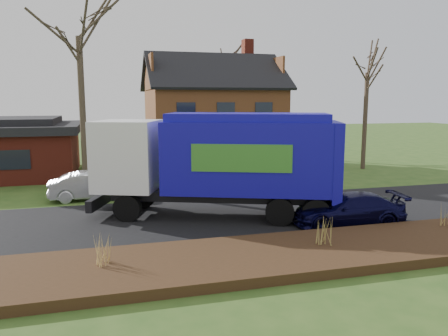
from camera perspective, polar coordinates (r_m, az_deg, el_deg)
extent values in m
plane|color=#2D4F1A|center=(18.62, 2.66, -6.13)|extent=(120.00, 120.00, 0.00)
cube|color=black|center=(18.62, 2.66, -6.10)|extent=(80.00, 7.00, 0.02)
cube|color=black|center=(13.86, 9.50, -10.98)|extent=(80.00, 3.50, 0.30)
cube|color=beige|center=(32.20, -1.54, 2.75)|extent=(9.00, 7.50, 2.70)
cube|color=#502916|center=(32.02, -1.56, 7.64)|extent=(9.00, 7.50, 2.80)
cube|color=maroon|center=(33.98, 3.09, 15.08)|extent=(0.70, 0.90, 1.60)
cube|color=beige|center=(30.84, -12.59, 2.16)|extent=(3.50, 5.50, 2.60)
cube|color=black|center=(30.71, -12.68, 4.79)|extent=(3.90, 5.90, 0.24)
cube|color=maroon|center=(30.99, -27.11, 1.61)|extent=(9.00, 7.50, 2.80)
cylinder|color=black|center=(17.91, -12.50, -5.12)|extent=(1.16, 0.74, 1.10)
cylinder|color=black|center=(19.98, -10.51, -3.60)|extent=(1.16, 0.74, 1.10)
cylinder|color=black|center=(17.04, 7.29, -5.71)|extent=(1.16, 0.74, 1.10)
cylinder|color=black|center=(19.20, 7.13, -4.03)|extent=(1.16, 0.74, 1.10)
cylinder|color=black|center=(17.13, 11.93, -5.75)|extent=(1.16, 0.74, 1.10)
cylinder|color=black|center=(19.28, 11.24, -4.08)|extent=(1.16, 0.74, 1.10)
cube|color=black|center=(18.12, -0.18, -3.61)|extent=(8.97, 4.45, 0.37)
cube|color=white|center=(18.67, -12.41, 1.68)|extent=(3.23, 3.35, 2.86)
cube|color=black|center=(19.05, -15.77, 2.17)|extent=(0.91, 2.21, 0.95)
cube|color=black|center=(19.44, -15.79, -4.04)|extent=(1.19, 2.57, 0.48)
cube|color=#130C9A|center=(17.76, 3.05, 1.51)|extent=(7.19, 4.86, 2.86)
cube|color=#130C9A|center=(17.63, 3.10, 6.64)|extent=(6.78, 4.45, 0.32)
cube|color=#130C9A|center=(17.95, 14.11, 0.99)|extent=(1.31, 2.66, 3.08)
cube|color=#38812A|center=(16.42, 2.28, 1.27)|extent=(3.58, 1.40, 1.06)
cube|color=#38812A|center=(19.09, 2.78, 2.36)|extent=(3.58, 1.40, 1.06)
imported|color=#B4B7BD|center=(22.24, -16.79, -2.22)|extent=(4.19, 1.65, 1.36)
imported|color=black|center=(17.64, 15.93, -5.22)|extent=(4.53, 2.34, 1.26)
cylinder|color=#433828|center=(25.11, -17.98, 6.79)|extent=(0.34, 0.34, 8.16)
cylinder|color=#46372A|center=(31.96, 17.93, 5.81)|extent=(0.30, 0.30, 6.64)
cylinder|color=#392A22|center=(39.06, 0.09, 7.59)|extent=(0.30, 0.30, 7.79)
cone|color=tan|center=(12.76, -15.49, -10.19)|extent=(0.04, 0.04, 0.87)
cone|color=tan|center=(12.77, -16.15, -10.21)|extent=(0.04, 0.04, 0.87)
cone|color=tan|center=(12.76, -14.83, -10.16)|extent=(0.04, 0.04, 0.87)
cone|color=tan|center=(12.87, -15.49, -10.02)|extent=(0.04, 0.04, 0.87)
cone|color=tan|center=(12.65, -15.49, -10.36)|extent=(0.04, 0.04, 0.87)
cone|color=#9E8C45|center=(14.24, 12.94, -7.94)|extent=(0.04, 0.04, 0.93)
cone|color=#9E8C45|center=(14.17, 12.41, -8.00)|extent=(0.04, 0.04, 0.93)
cone|color=#9E8C45|center=(14.31, 13.46, -7.88)|extent=(0.04, 0.04, 0.93)
cone|color=#9E8C45|center=(14.34, 12.72, -7.81)|extent=(0.04, 0.04, 0.93)
cone|color=#9E8C45|center=(14.14, 13.16, -8.07)|extent=(0.04, 0.04, 0.93)
cone|color=#A38A47|center=(17.84, 27.08, -5.49)|extent=(0.04, 0.04, 0.79)
cone|color=#A38A47|center=(17.75, 26.75, -5.54)|extent=(0.04, 0.04, 0.79)
cone|color=#A38A47|center=(17.92, 26.84, -5.41)|extent=(0.04, 0.04, 0.79)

